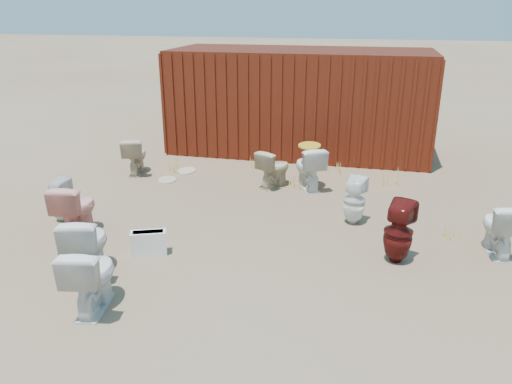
% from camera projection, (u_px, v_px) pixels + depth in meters
% --- Properties ---
extents(ground, '(100.00, 100.00, 0.00)m').
position_uv_depth(ground, '(247.00, 239.00, 7.61)').
color(ground, brown).
rests_on(ground, ground).
extents(shipping_container, '(6.00, 2.40, 2.40)m').
position_uv_depth(shipping_container, '(300.00, 101.00, 11.93)').
color(shipping_container, '#4B150C').
rests_on(shipping_container, ground).
extents(toilet_front_a, '(0.67, 0.93, 0.86)m').
position_uv_depth(toilet_front_a, '(87.00, 245.00, 6.48)').
color(toilet_front_a, silver).
rests_on(toilet_front_a, ground).
extents(toilet_front_pink, '(0.57, 0.89, 0.86)m').
position_uv_depth(toilet_front_pink, '(76.00, 209.00, 7.62)').
color(toilet_front_pink, '#E68E85').
rests_on(toilet_front_pink, ground).
extents(toilet_front_c, '(0.60, 0.89, 0.84)m').
position_uv_depth(toilet_front_c, '(91.00, 277.00, 5.74)').
color(toilet_front_c, white).
rests_on(toilet_front_c, ground).
extents(toilet_front_maroon, '(0.51, 0.52, 0.88)m').
position_uv_depth(toilet_front_maroon, '(398.00, 232.00, 6.81)').
color(toilet_front_maroon, '#510F0D').
rests_on(toilet_front_maroon, ground).
extents(toilet_front_e, '(0.53, 0.83, 0.80)m').
position_uv_depth(toilet_front_e, '(500.00, 228.00, 7.05)').
color(toilet_front_e, white).
rests_on(toilet_front_e, ground).
extents(toilet_back_a, '(0.39, 0.40, 0.73)m').
position_uv_depth(toilet_back_a, '(60.00, 200.00, 8.16)').
color(toilet_back_a, silver).
rests_on(toilet_back_a, ground).
extents(toilet_back_beige_left, '(0.60, 0.84, 0.78)m').
position_uv_depth(toilet_back_beige_left, '(135.00, 156.00, 10.48)').
color(toilet_back_beige_left, '#C9B193').
rests_on(toilet_back_beige_left, ground).
extents(toilet_back_beige_right, '(0.71, 0.84, 0.74)m').
position_uv_depth(toilet_back_beige_right, '(274.00, 168.00, 9.71)').
color(toilet_back_beige_right, beige).
rests_on(toilet_back_beige_right, ground).
extents(toilet_back_yellowlid, '(0.80, 0.95, 0.84)m').
position_uv_depth(toilet_back_yellowlid, '(309.00, 167.00, 9.60)').
color(toilet_back_yellowlid, white).
rests_on(toilet_back_yellowlid, ground).
extents(toilet_back_e, '(0.44, 0.44, 0.79)m').
position_uv_depth(toilet_back_e, '(354.00, 200.00, 8.05)').
color(toilet_back_e, white).
rests_on(toilet_back_e, ground).
extents(yellow_lid, '(0.43, 0.53, 0.02)m').
position_uv_depth(yellow_lid, '(310.00, 145.00, 9.45)').
color(yellow_lid, gold).
rests_on(yellow_lid, toilet_back_yellowlid).
extents(loose_tank, '(0.54, 0.37, 0.35)m').
position_uv_depth(loose_tank, '(149.00, 243.00, 7.10)').
color(loose_tank, white).
rests_on(loose_tank, ground).
extents(loose_lid_near, '(0.40, 0.51, 0.02)m').
position_uv_depth(loose_lid_near, '(187.00, 171.00, 10.73)').
color(loose_lid_near, beige).
rests_on(loose_lid_near, ground).
extents(loose_lid_far, '(0.49, 0.56, 0.02)m').
position_uv_depth(loose_lid_far, '(167.00, 180.00, 10.16)').
color(loose_lid_far, '#B9B086').
rests_on(loose_lid_far, ground).
extents(weed_clump_a, '(0.36, 0.36, 0.31)m').
position_uv_depth(weed_clump_a, '(175.00, 164.00, 10.70)').
color(weed_clump_a, gold).
rests_on(weed_clump_a, ground).
extents(weed_clump_b, '(0.32, 0.32, 0.27)m').
position_uv_depth(weed_clump_b, '(295.00, 180.00, 9.77)').
color(weed_clump_b, gold).
rests_on(weed_clump_b, ground).
extents(weed_clump_c, '(0.36, 0.36, 0.33)m').
position_uv_depth(weed_clump_c, '(392.00, 176.00, 9.91)').
color(weed_clump_c, gold).
rests_on(weed_clump_c, ground).
extents(weed_clump_d, '(0.30, 0.30, 0.26)m').
position_uv_depth(weed_clump_d, '(254.00, 163.00, 10.88)').
color(weed_clump_d, gold).
rests_on(weed_clump_d, ground).
extents(weed_clump_e, '(0.34, 0.34, 0.27)m').
position_uv_depth(weed_clump_e, '(336.00, 168.00, 10.53)').
color(weed_clump_e, gold).
rests_on(weed_clump_e, ground).
extents(weed_clump_f, '(0.28, 0.28, 0.21)m').
position_uv_depth(weed_clump_f, '(451.00, 232.00, 7.59)').
color(weed_clump_f, gold).
rests_on(weed_clump_f, ground).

